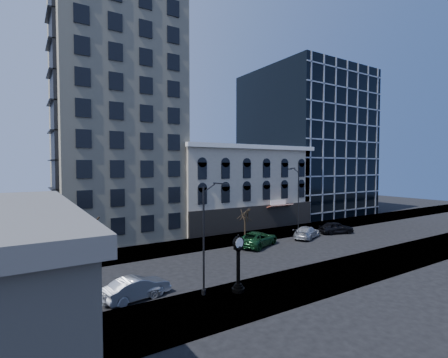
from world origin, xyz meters
TOP-DOWN VIEW (x-y plane):
  - ground at (0.00, 0.00)m, footprint 160.00×160.00m
  - sidewalk_far at (0.00, 8.00)m, footprint 160.00×6.00m
  - sidewalk_near at (0.00, -8.00)m, footprint 160.00×6.00m
  - cream_tower at (-6.11, 18.88)m, footprint 15.90×15.40m
  - victorian_row at (12.00, 15.89)m, footprint 22.60×11.19m
  - glass_office at (32.00, 20.91)m, footprint 20.00×20.15m
  - street_clock at (-3.55, -6.84)m, footprint 0.97×0.97m
  - street_lamp_near at (-5.40, -5.96)m, footprint 2.15×0.40m
  - street_lamp_far at (14.77, 5.91)m, footprint 2.39×0.58m
  - bare_tree_near at (-14.33, -7.38)m, footprint 4.25×4.25m
  - bare_tree_far at (6.49, 6.22)m, footprint 2.78×2.78m
  - warning_sign at (-14.98, -6.00)m, footprint 0.72×0.23m
  - car_near_a at (-10.62, -3.80)m, footprint 4.25×1.75m
  - car_near_b at (-10.24, -3.84)m, footprint 5.01×2.62m
  - car_far_a at (6.39, 3.58)m, footprint 6.82×5.14m
  - car_far_b at (14.45, 3.45)m, footprint 5.76×4.18m
  - car_far_c at (20.02, 3.32)m, footprint 5.24×3.26m

SIDE VIEW (x-z plane):
  - ground at x=0.00m, z-range 0.00..0.00m
  - sidewalk_far at x=0.00m, z-range 0.00..0.12m
  - sidewalk_near at x=0.00m, z-range 0.00..0.12m
  - car_near_a at x=-10.62m, z-range 0.00..1.44m
  - car_far_b at x=14.45m, z-range 0.00..1.55m
  - car_near_b at x=-10.24m, z-range 0.00..1.57m
  - car_far_c at x=20.02m, z-range 0.00..1.66m
  - car_far_a at x=6.39m, z-range 0.00..1.72m
  - warning_sign at x=-14.98m, z-range 0.54..2.80m
  - street_clock at x=-3.55m, z-range -0.09..4.20m
  - bare_tree_far at x=6.49m, z-range 1.33..6.10m
  - bare_tree_near at x=-14.33m, z-range 1.98..9.28m
  - victorian_row at x=12.00m, z-range -0.25..12.25m
  - street_lamp_near at x=-5.40m, z-range 2.23..10.51m
  - street_lamp_far at x=14.77m, z-range 2.48..11.73m
  - glass_office at x=32.00m, z-range 0.00..28.00m
  - cream_tower at x=-6.11m, z-range -1.93..40.57m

